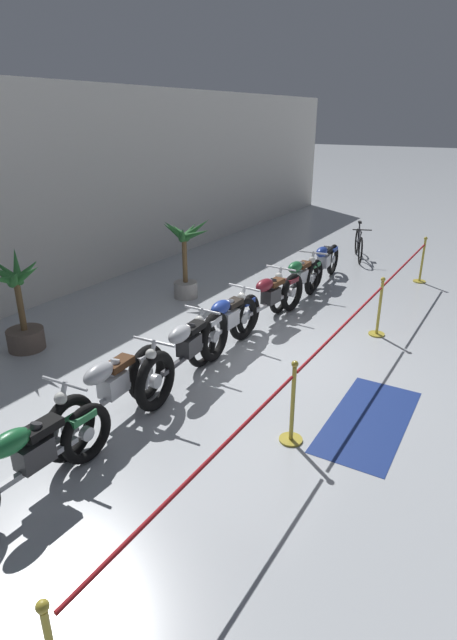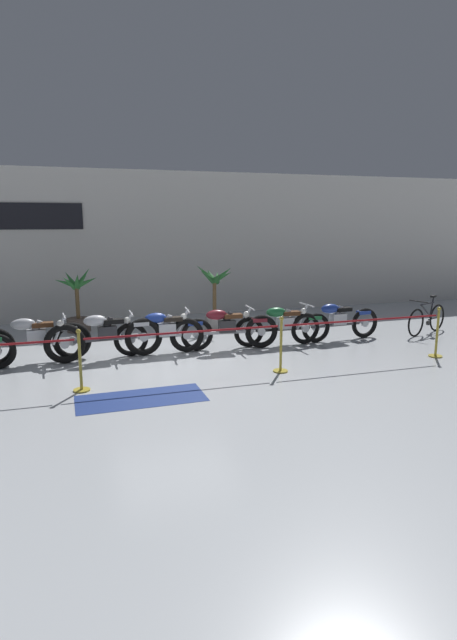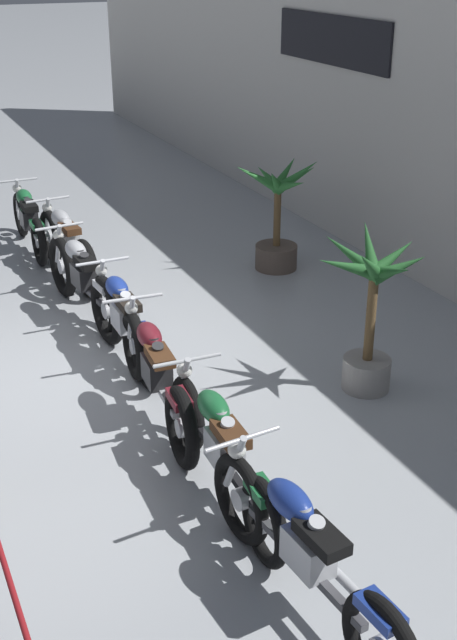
{
  "view_description": "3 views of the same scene",
  "coord_description": "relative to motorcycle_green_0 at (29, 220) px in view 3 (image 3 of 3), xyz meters",
  "views": [
    {
      "loc": [
        -6.4,
        -3.19,
        3.56
      ],
      "look_at": [
        -0.19,
        0.57,
        0.58
      ],
      "focal_mm": 28.0,
      "sensor_mm": 36.0,
      "label": 1
    },
    {
      "loc": [
        -1.86,
        -9.57,
        2.78
      ],
      "look_at": [
        1.41,
        0.78,
        0.62
      ],
      "focal_mm": 28.0,
      "sensor_mm": 36.0,
      "label": 2
    },
    {
      "loc": [
        7.59,
        -1.63,
        4.16
      ],
      "look_at": [
        1.24,
        1.34,
        0.88
      ],
      "focal_mm": 45.0,
      "sensor_mm": 36.0,
      "label": 3
    }
  ],
  "objects": [
    {
      "name": "motorcycle_silver_2",
      "position": [
        2.72,
        0.06,
        0.03
      ],
      "size": [
        2.38,
        0.62,
        0.98
      ],
      "color": "black",
      "rests_on": "ground"
    },
    {
      "name": "ground_plane",
      "position": [
        4.01,
        -0.52,
        -0.46
      ],
      "size": [
        120.0,
        120.0,
        0.0
      ],
      "primitive_type": "plane",
      "color": "#B2B7BC"
    },
    {
      "name": "motorcycle_maroon_4",
      "position": [
        5.26,
        0.06,
        0.01
      ],
      "size": [
        2.41,
        0.62,
        0.95
      ],
      "color": "black",
      "rests_on": "ground"
    },
    {
      "name": "potted_palm_left_of_row",
      "position": [
        5.65,
        2.19,
        0.41
      ],
      "size": [
        1.03,
        1.15,
        1.73
      ],
      "color": "gray",
      "rests_on": "ground"
    },
    {
      "name": "motorcycle_silver_1",
      "position": [
        1.36,
        0.22,
        0.02
      ],
      "size": [
        2.21,
        0.62,
        0.96
      ],
      "color": "black",
      "rests_on": "ground"
    },
    {
      "name": "potted_palm_right_of_row",
      "position": [
        2.25,
        2.98,
        0.29
      ],
      "size": [
        1.09,
        1.16,
        1.66
      ],
      "color": "brown",
      "rests_on": "ground"
    },
    {
      "name": "motorcycle_blue_3",
      "position": [
        3.95,
        0.17,
        0.01
      ],
      "size": [
        2.13,
        0.62,
        0.94
      ],
      "color": "black",
      "rests_on": "ground"
    },
    {
      "name": "motorcycle_blue_6",
      "position": [
        8.0,
        0.09,
        0.02
      ],
      "size": [
        2.38,
        0.62,
        0.94
      ],
      "color": "black",
      "rests_on": "ground"
    },
    {
      "name": "motorcycle_green_5",
      "position": [
        6.66,
        0.1,
        0.01
      ],
      "size": [
        2.32,
        0.62,
        0.92
      ],
      "color": "black",
      "rests_on": "ground"
    },
    {
      "name": "motorcycle_green_0",
      "position": [
        0.0,
        0.0,
        0.0
      ],
      "size": [
        2.1,
        0.62,
        0.92
      ],
      "color": "black",
      "rests_on": "ground"
    }
  ]
}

